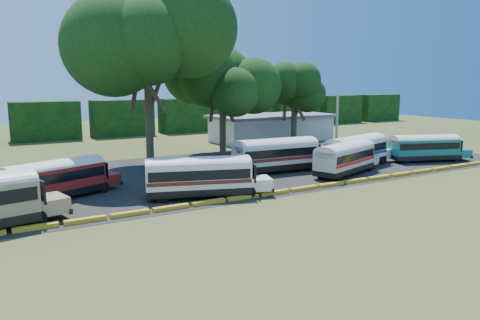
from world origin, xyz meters
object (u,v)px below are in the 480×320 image
bus_red (57,177)px  bus_cream_west (201,175)px  bus_white_red (346,157)px  tree_west (147,40)px  bus_teal (426,146)px

bus_red → bus_cream_west: (9.85, -5.20, 0.07)m
bus_white_red → bus_cream_west: bearing=164.5°
bus_cream_west → tree_west: size_ratio=0.57×
bus_teal → bus_cream_west: bearing=-156.3°
bus_red → tree_west: (10.61, 8.56, 11.40)m
bus_white_red → tree_west: bearing=121.3°
bus_white_red → bus_teal: 13.24m
bus_teal → bus_white_red: bearing=-156.0°
bus_teal → bus_red: bearing=-164.9°
bus_teal → tree_west: tree_west is taller
bus_red → tree_west: tree_west is taller
bus_cream_west → bus_white_red: bearing=21.9°
bus_teal → tree_west: size_ratio=0.54×
bus_red → bus_cream_west: 11.14m
bus_white_red → tree_west: (-15.48, 12.68, 11.38)m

